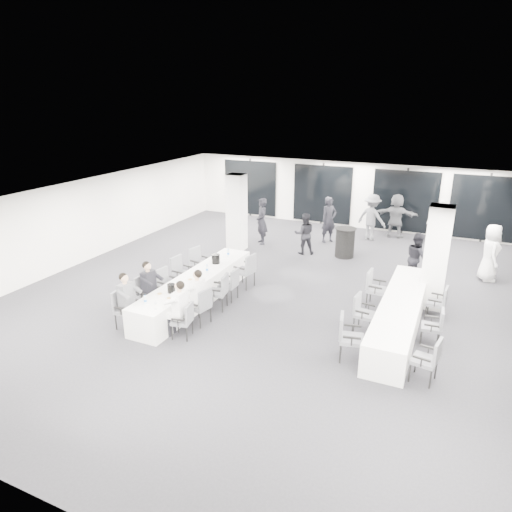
{
  "coord_description": "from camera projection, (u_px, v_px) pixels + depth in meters",
  "views": [
    {
      "loc": [
        4.59,
        -11.24,
        5.42
      ],
      "look_at": [
        -0.47,
        -0.2,
        1.15
      ],
      "focal_mm": 32.0,
      "sensor_mm": 36.0,
      "label": 1
    }
  ],
  "objects": [
    {
      "name": "room",
      "position": [
        316.0,
        241.0,
        13.39
      ],
      "size": [
        14.04,
        16.04,
        2.84
      ],
      "color": "#242529",
      "rests_on": "ground"
    },
    {
      "name": "chair_side_left_mid",
      "position": [
        362.0,
        311.0,
        10.99
      ],
      "size": [
        0.52,
        0.56,
        0.93
      ],
      "rotation": [
        0.0,
        0.0,
        -1.68
      ],
      "color": "#585A60",
      "rests_on": "floor"
    },
    {
      "name": "chair_main_left_mid",
      "position": [
        166.0,
        282.0,
        12.69
      ],
      "size": [
        0.51,
        0.55,
        0.91
      ],
      "rotation": [
        0.0,
        0.0,
        -1.69
      ],
      "color": "#585A60",
      "rests_on": "floor"
    },
    {
      "name": "plate_a",
      "position": [
        160.0,
        294.0,
        11.36
      ],
      "size": [
        0.21,
        0.21,
        0.03
      ],
      "color": "white",
      "rests_on": "banquet_table_main"
    },
    {
      "name": "chair_side_left_near",
      "position": [
        348.0,
        335.0,
        9.77
      ],
      "size": [
        0.61,
        0.65,
        1.03
      ],
      "rotation": [
        0.0,
        0.0,
        -1.37
      ],
      "color": "#585A60",
      "rests_on": "floor"
    },
    {
      "name": "seated_guest_d",
      "position": [
        196.0,
        293.0,
        11.28
      ],
      "size": [
        0.5,
        0.38,
        1.44
      ],
      "rotation": [
        0.0,
        0.0,
        1.57
      ],
      "color": "white",
      "rests_on": "floor"
    },
    {
      "name": "standing_guest_h",
      "position": [
        417.0,
        255.0,
        13.77
      ],
      "size": [
        0.82,
        1.0,
        1.78
      ],
      "primitive_type": "imported",
      "rotation": [
        0.0,
        0.0,
        1.98
      ],
      "color": "black",
      "rests_on": "floor"
    },
    {
      "name": "cocktail_table",
      "position": [
        345.0,
        242.0,
        16.1
      ],
      "size": [
        0.76,
        0.76,
        1.05
      ],
      "color": "black",
      "rests_on": "floor"
    },
    {
      "name": "water_bottle_c",
      "position": [
        228.0,
        253.0,
        14.01
      ],
      "size": [
        0.07,
        0.07,
        0.23
      ],
      "primitive_type": "cylinder",
      "color": "silver",
      "rests_on": "banquet_table_main"
    },
    {
      "name": "seated_guest_c",
      "position": [
        178.0,
        305.0,
        10.62
      ],
      "size": [
        0.5,
        0.38,
        1.44
      ],
      "rotation": [
        0.0,
        0.0,
        1.57
      ],
      "color": "white",
      "rests_on": "floor"
    },
    {
      "name": "column_right",
      "position": [
        436.0,
        258.0,
        11.99
      ],
      "size": [
        0.6,
        0.6,
        2.8
      ],
      "primitive_type": "cube",
      "color": "white",
      "rests_on": "floor"
    },
    {
      "name": "water_bottle_a",
      "position": [
        145.0,
        300.0,
        10.8
      ],
      "size": [
        0.07,
        0.07,
        0.21
      ],
      "primitive_type": "cylinder",
      "color": "silver",
      "rests_on": "banquet_table_main"
    },
    {
      "name": "seated_guest_b",
      "position": [
        151.0,
        285.0,
        11.78
      ],
      "size": [
        0.5,
        0.38,
        1.44
      ],
      "rotation": [
        0.0,
        0.0,
        -1.57
      ],
      "color": "black",
      "rests_on": "floor"
    },
    {
      "name": "wine_glass",
      "position": [
        155.0,
        303.0,
        10.51
      ],
      "size": [
        0.08,
        0.08,
        0.2
      ],
      "color": "silver",
      "rests_on": "banquet_table_main"
    },
    {
      "name": "water_bottle_b",
      "position": [
        207.0,
        269.0,
        12.73
      ],
      "size": [
        0.07,
        0.07,
        0.22
      ],
      "primitive_type": "cylinder",
      "color": "silver",
      "rests_on": "banquet_table_main"
    },
    {
      "name": "chair_side_right_near",
      "position": [
        429.0,
        358.0,
        8.98
      ],
      "size": [
        0.56,
        0.6,
        0.96
      ],
      "rotation": [
        0.0,
        0.0,
        1.4
      ],
      "color": "#585A60",
      "rests_on": "floor"
    },
    {
      "name": "standing_guest_f",
      "position": [
        396.0,
        213.0,
        18.18
      ],
      "size": [
        1.87,
        0.74,
        2.02
      ],
      "primitive_type": "imported",
      "rotation": [
        0.0,
        0.0,
        3.13
      ],
      "color": "#4F5156",
      "rests_on": "floor"
    },
    {
      "name": "chair_side_right_mid",
      "position": [
        435.0,
        324.0,
        10.39
      ],
      "size": [
        0.47,
        0.52,
        0.88
      ],
      "rotation": [
        0.0,
        0.0,
        1.64
      ],
      "color": "#585A60",
      "rests_on": "floor"
    },
    {
      "name": "banquet_table_side",
      "position": [
        400.0,
        315.0,
        11.13
      ],
      "size": [
        0.9,
        5.0,
        0.75
      ],
      "primitive_type": "cube",
      "color": "white",
      "rests_on": "floor"
    },
    {
      "name": "column_left",
      "position": [
        237.0,
        213.0,
        16.62
      ],
      "size": [
        0.6,
        0.6,
        2.8
      ],
      "primitive_type": "cube",
      "color": "white",
      "rests_on": "floor"
    },
    {
      "name": "standing_guest_a",
      "position": [
        329.0,
        217.0,
        17.6
      ],
      "size": [
        0.93,
        0.95,
        2.02
      ],
      "primitive_type": "imported",
      "rotation": [
        0.0,
        0.0,
        0.88
      ],
      "color": "black",
      "rests_on": "floor"
    },
    {
      "name": "standing_guest_e",
      "position": [
        491.0,
        249.0,
        13.91
      ],
      "size": [
        0.78,
        1.07,
        2.01
      ],
      "primitive_type": "imported",
      "rotation": [
        0.0,
        0.0,
        1.78
      ],
      "color": "white",
      "rests_on": "floor"
    },
    {
      "name": "ice_bucket_far",
      "position": [
        216.0,
        259.0,
        13.42
      ],
      "size": [
        0.24,
        0.24,
        0.27
      ],
      "primitive_type": "cylinder",
      "color": "black",
      "rests_on": "banquet_table_main"
    },
    {
      "name": "chair_main_left_fourth",
      "position": [
        181.0,
        271.0,
        13.31
      ],
      "size": [
        0.55,
        0.61,
        1.02
      ],
      "rotation": [
        0.0,
        0.0,
        -1.65
      ],
      "color": "#585A60",
      "rests_on": "floor"
    },
    {
      "name": "chair_main_right_near",
      "position": [
        185.0,
        318.0,
        10.67
      ],
      "size": [
        0.52,
        0.55,
        0.88
      ],
      "rotation": [
        0.0,
        0.0,
        1.77
      ],
      "color": "#585A60",
      "rests_on": "floor"
    },
    {
      "name": "ice_bucket_near",
      "position": [
        171.0,
        288.0,
        11.43
      ],
      "size": [
        0.2,
        0.2,
        0.22
      ],
      "primitive_type": "cylinder",
      "color": "black",
      "rests_on": "banquet_table_main"
    },
    {
      "name": "seated_guest_a",
      "position": [
        128.0,
        298.0,
        11.02
      ],
      "size": [
        0.5,
        0.38,
        1.44
      ],
      "rotation": [
        0.0,
        0.0,
        -1.57
      ],
      "color": "#4F5156",
      "rests_on": "floor"
    },
    {
      "name": "chair_main_left_far",
      "position": [
        198.0,
        261.0,
        14.17
      ],
      "size": [
        0.59,
        0.62,
        0.99
      ],
      "rotation": [
        0.0,
        0.0,
        -1.78
      ],
      "color": "#585A60",
      "rests_on": "floor"
    },
    {
      "name": "chair_side_left_far",
      "position": [
        374.0,
        286.0,
        12.29
      ],
      "size": [
        0.53,
        0.59,
        1.0
      ],
      "rotation": [
        0.0,
        0.0,
        -1.62
      ],
      "color": "#585A60",
      "rests_on": "floor"
    },
    {
      "name": "chair_main_left_second",
      "position": [
        146.0,
        292.0,
        11.93
      ],
      "size": [
        0.57,
        0.61,
        1.0
      ],
      "rotation": [
        0.0,
        0.0,
        -1.7
      ],
      "color": "#585A60",
      "rests_on": "floor"
    },
    {
      "name": "chair_main_left_near",
      "position": [
        123.0,
        306.0,
        11.16
      ],
      "size": [
        0.55,
        0.59,
        0.97
      ],
      "rotation": [
        0.0,
        0.0,
        -1.43
      ],
      "color": "#585A60",
      "rests_on": "floor"
    },
    {
      "name": "plate_c",
      "position": [
        190.0,
        279.0,
        12.24
      ],
      "size": [
        0.2,
        0.2,
        0.03
      ],
      "color": "white",
      "rests_on": "banquet_table_main"
    },
    {
      "name": "standing_guest_c",
      "position": [
        372.0,
        214.0,
        17.85
      ],
      "size": [
        1.49,
        1.08,
        2.07
      ],
      "primitive_type": "imported",
      "rotation": [
        0.0,
        0.0,
        2.81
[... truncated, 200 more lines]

